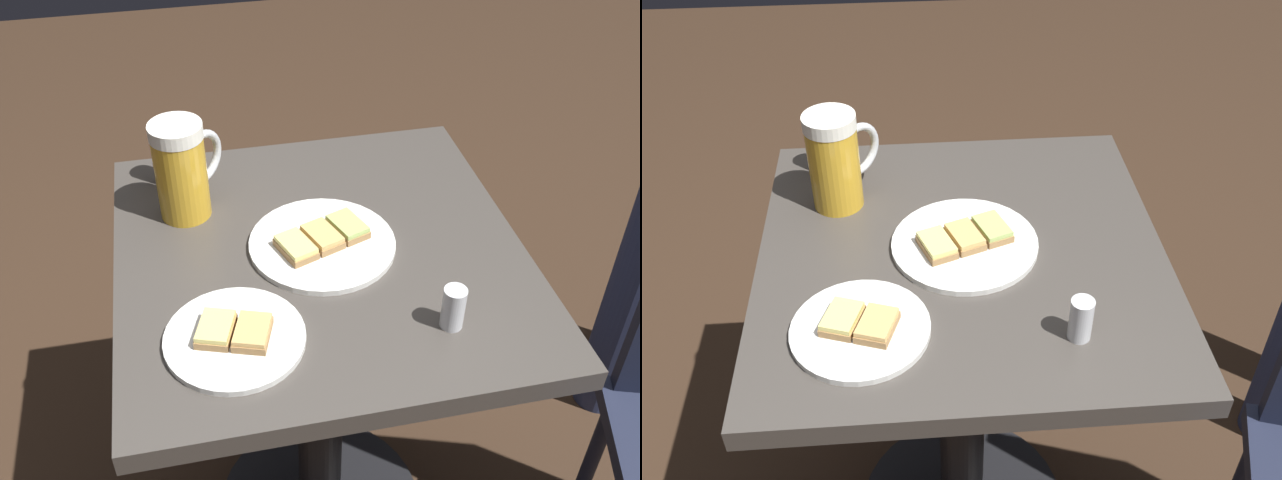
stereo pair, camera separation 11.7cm
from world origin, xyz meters
TOP-DOWN VIEW (x-y plane):
  - cafe_table at (0.00, 0.00)m, footprint 0.66×0.65m
  - plate_near at (0.01, -0.01)m, footprint 0.24×0.24m
  - plate_far at (-0.17, 0.16)m, footprint 0.20×0.20m
  - beer_mug at (0.15, 0.20)m, footprint 0.12×0.12m
  - beer_glass_small at (0.25, 0.23)m, footprint 0.04×0.04m
  - salt_shaker at (-0.20, -0.15)m, footprint 0.03×0.03m

SIDE VIEW (x-z plane):
  - cafe_table at x=0.00m, z-range 0.18..0.92m
  - plate_far at x=-0.17m, z-range 0.73..0.76m
  - plate_near at x=0.01m, z-range 0.73..0.76m
  - salt_shaker at x=-0.20m, z-range 0.74..0.81m
  - beer_glass_small at x=0.25m, z-range 0.74..0.84m
  - beer_mug at x=0.15m, z-range 0.74..0.91m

